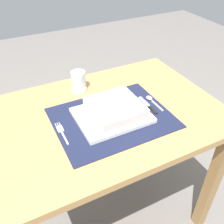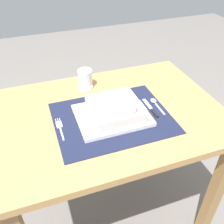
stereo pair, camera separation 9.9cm
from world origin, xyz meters
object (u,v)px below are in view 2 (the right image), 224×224
(condiment_saucer, at_px, (85,86))
(drinking_glass, at_px, (85,80))
(bread_knife, at_px, (146,111))
(butter_knife, at_px, (151,109))
(fork, at_px, (60,127))
(porridge_bowl, at_px, (115,110))
(spoon, at_px, (155,103))
(dining_table, at_px, (109,133))

(condiment_saucer, bearing_deg, drinking_glass, 65.59)
(bread_knife, bearing_deg, butter_knife, 15.78)
(fork, bearing_deg, porridge_bowl, 1.35)
(spoon, xyz_separation_m, drinking_glass, (-0.24, 0.23, 0.03))
(butter_knife, xyz_separation_m, drinking_glass, (-0.21, 0.27, 0.03))
(porridge_bowl, relative_size, bread_knife, 1.38)
(dining_table, bearing_deg, porridge_bowl, -77.40)
(spoon, relative_size, bread_knife, 0.82)
(dining_table, xyz_separation_m, butter_knife, (0.17, -0.05, 0.12))
(butter_knife, bearing_deg, drinking_glass, 129.82)
(butter_knife, bearing_deg, porridge_bowl, -178.65)
(dining_table, height_order, spoon, spoon)
(dining_table, height_order, drinking_glass, drinking_glass)
(drinking_glass, bearing_deg, porridge_bowl, -79.43)
(dining_table, distance_m, porridge_bowl, 0.16)
(spoon, bearing_deg, dining_table, 172.16)
(spoon, relative_size, condiment_saucer, 1.62)
(drinking_glass, relative_size, condiment_saucer, 1.26)
(butter_knife, bearing_deg, bread_knife, -166.63)
(dining_table, xyz_separation_m, drinking_glass, (-0.04, 0.22, 0.15))
(bread_knife, bearing_deg, porridge_bowl, -178.60)
(butter_knife, bearing_deg, condiment_saucer, 131.23)
(bread_knife, height_order, condiment_saucer, condiment_saucer)
(porridge_bowl, relative_size, spoon, 1.68)
(spoon, height_order, bread_knife, spoon)
(porridge_bowl, relative_size, condiment_saucer, 2.74)
(drinking_glass, bearing_deg, fork, -123.54)
(fork, xyz_separation_m, spoon, (0.41, 0.02, 0.00))
(bread_knife, relative_size, condiment_saucer, 1.99)
(bread_knife, bearing_deg, spoon, 36.96)
(spoon, bearing_deg, drinking_glass, 132.41)
(spoon, distance_m, condiment_saucer, 0.33)
(porridge_bowl, height_order, spoon, porridge_bowl)
(dining_table, xyz_separation_m, fork, (-0.21, -0.04, 0.12))
(butter_knife, xyz_separation_m, bread_knife, (-0.03, -0.01, -0.00))
(porridge_bowl, bearing_deg, bread_knife, -2.75)
(condiment_saucer, bearing_deg, bread_knife, -54.67)
(dining_table, height_order, bread_knife, bread_knife)
(bread_knife, bearing_deg, dining_table, 163.85)
(porridge_bowl, height_order, fork, porridge_bowl)
(fork, distance_m, bread_knife, 0.35)
(spoon, bearing_deg, bread_knife, -150.73)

